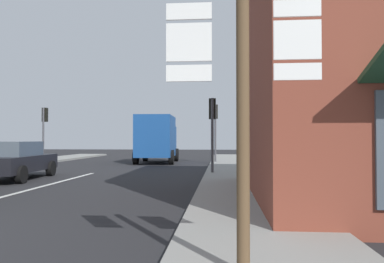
# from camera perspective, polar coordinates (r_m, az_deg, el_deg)

# --- Properties ---
(ground_plane) EXTENTS (80.00, 80.00, 0.00)m
(ground_plane) POSITION_cam_1_polar(r_m,az_deg,el_deg) (15.46, -17.88, -6.95)
(ground_plane) COLOR #232326
(sidewalk_right) EXTENTS (2.65, 44.00, 0.14)m
(sidewalk_right) POSITION_cam_1_polar(r_m,az_deg,el_deg) (12.31, 7.59, -8.16)
(sidewalk_right) COLOR gray
(sidewalk_right) RESTS_ON ground
(lane_centre_stripe) EXTENTS (0.16, 12.00, 0.01)m
(lane_centre_stripe) POSITION_cam_1_polar(r_m,az_deg,el_deg) (11.88, -25.39, -8.61)
(lane_centre_stripe) COLOR silver
(lane_centre_stripe) RESTS_ON ground
(sedan_far) EXTENTS (2.24, 4.33, 1.47)m
(sedan_far) POSITION_cam_1_polar(r_m,az_deg,el_deg) (15.66, -26.11, -4.02)
(sedan_far) COLOR black
(sedan_far) RESTS_ON ground
(delivery_truck) EXTENTS (2.64, 5.08, 3.05)m
(delivery_truck) POSITION_cam_1_polar(r_m,az_deg,el_deg) (23.94, -5.50, -0.99)
(delivery_truck) COLOR #19478C
(delivery_truck) RESTS_ON ground
(route_sign_post) EXTENTS (1.66, 0.14, 3.20)m
(route_sign_post) POSITION_cam_1_polar(r_m,az_deg,el_deg) (3.92, 7.97, 3.92)
(route_sign_post) COLOR brown
(route_sign_post) RESTS_ON ground
(traffic_light_far_right) EXTENTS (0.30, 0.49, 3.77)m
(traffic_light_far_right) POSITION_cam_1_polar(r_m,az_deg,el_deg) (23.20, 3.69, 1.82)
(traffic_light_far_right) COLOR #47474C
(traffic_light_far_right) RESTS_ON ground
(traffic_light_far_left) EXTENTS (0.30, 0.49, 3.58)m
(traffic_light_far_left) POSITION_cam_1_polar(r_m,az_deg,el_deg) (25.21, -22.13, 1.36)
(traffic_light_far_left) COLOR #47474C
(traffic_light_far_left) RESTS_ON ground
(traffic_light_near_right) EXTENTS (0.30, 0.49, 3.34)m
(traffic_light_near_right) POSITION_cam_1_polar(r_m,az_deg,el_deg) (15.85, 3.21, 2.08)
(traffic_light_near_right) COLOR #47474C
(traffic_light_near_right) RESTS_ON ground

